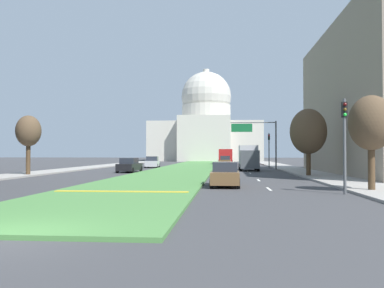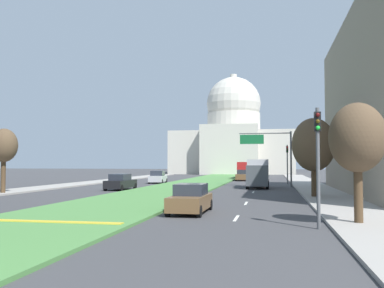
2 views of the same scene
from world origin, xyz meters
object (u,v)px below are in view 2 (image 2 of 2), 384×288
at_px(traffic_light_far_right, 287,159).
at_px(street_tree_left_mid, 4,146).
at_px(traffic_light_near_right, 318,151).
at_px(sedan_midblock, 121,182).
at_px(sedan_far_horizon, 243,176).
at_px(box_truck_delivery, 258,173).
at_px(city_bus, 246,169).
at_px(overhead_guide_sign, 271,147).
at_px(sedan_lead_stopped, 190,199).
at_px(capitol_building, 233,138).
at_px(street_tree_right_mid, 314,145).
at_px(street_tree_right_near, 357,139).
at_px(sedan_distant, 158,177).

height_order(traffic_light_far_right, street_tree_left_mid, street_tree_left_mid).
height_order(traffic_light_near_right, sedan_midblock, traffic_light_near_right).
height_order(street_tree_left_mid, sedan_midblock, street_tree_left_mid).
distance_m(sedan_far_horizon, box_truck_delivery, 19.40).
height_order(sedan_far_horizon, city_bus, city_bus).
relative_size(overhead_guide_sign, sedan_lead_stopped, 1.43).
bearing_deg(traffic_light_far_right, box_truck_delivery, -111.33).
bearing_deg(sedan_far_horizon, sedan_midblock, -113.51).
bearing_deg(sedan_far_horizon, capitol_building, 96.94).
xyz_separation_m(traffic_light_near_right, street_tree_right_mid, (1.32, 16.36, 0.94)).
relative_size(street_tree_right_near, sedan_far_horizon, 1.20).
distance_m(traffic_light_near_right, sedan_midblock, 29.44).
height_order(street_tree_left_mid, street_tree_right_mid, street_tree_right_mid).
relative_size(traffic_light_near_right, sedan_lead_stopped, 1.14).
xyz_separation_m(overhead_guide_sign, box_truck_delivery, (-1.43, -2.25, -2.99)).
relative_size(traffic_light_near_right, sedan_distant, 1.21).
bearing_deg(sedan_distant, box_truck_delivery, -31.42).
bearing_deg(capitol_building, city_bus, -81.38).
relative_size(street_tree_right_mid, sedan_far_horizon, 1.39).
xyz_separation_m(street_tree_right_mid, sedan_midblock, (-18.86, 7.14, -3.47)).
bearing_deg(street_tree_right_mid, sedan_lead_stopped, -123.93).
height_order(street_tree_right_near, box_truck_delivery, street_tree_right_near).
xyz_separation_m(overhead_guide_sign, street_tree_left_mid, (-23.60, -16.30, -0.36)).
bearing_deg(traffic_light_near_right, street_tree_right_mid, 85.37).
bearing_deg(street_tree_right_mid, traffic_light_far_right, 93.39).
height_order(traffic_light_near_right, street_tree_right_mid, street_tree_right_mid).
bearing_deg(capitol_building, street_tree_right_near, -81.46).
height_order(sedan_distant, sedan_far_horizon, sedan_far_horizon).
distance_m(sedan_lead_stopped, sedan_midblock, 21.77).
relative_size(street_tree_left_mid, sedan_far_horizon, 1.28).
distance_m(street_tree_right_near, sedan_midblock, 29.62).
xyz_separation_m(sedan_lead_stopped, sedan_distant, (-11.04, 33.41, 0.03)).
height_order(traffic_light_near_right, box_truck_delivery, traffic_light_near_right).
height_order(traffic_light_near_right, city_bus, traffic_light_near_right).
relative_size(street_tree_right_mid, city_bus, 0.58).
relative_size(traffic_light_far_right, box_truck_delivery, 0.81).
xyz_separation_m(street_tree_right_mid, city_bus, (-7.81, 40.96, -2.48)).
xyz_separation_m(street_tree_right_near, sedan_lead_stopped, (-8.35, 3.40, -3.15)).
bearing_deg(overhead_guide_sign, sedan_lead_stopped, -99.16).
relative_size(traffic_light_far_right, overhead_guide_sign, 0.80).
xyz_separation_m(traffic_light_far_right, box_truck_delivery, (-3.54, -9.07, -1.64)).
bearing_deg(sedan_far_horizon, overhead_guide_sign, -75.30).
bearing_deg(sedan_lead_stopped, overhead_guide_sign, 80.84).
xyz_separation_m(traffic_light_far_right, street_tree_right_mid, (1.32, -22.33, 0.94)).
bearing_deg(capitol_building, traffic_light_far_right, -77.73).
height_order(capitol_building, traffic_light_far_right, capitol_building).
relative_size(traffic_light_near_right, sedan_far_horizon, 1.12).
xyz_separation_m(traffic_light_far_right, sedan_midblock, (-17.54, -15.19, -2.53)).
relative_size(capitol_building, traffic_light_near_right, 5.99).
height_order(traffic_light_far_right, box_truck_delivery, traffic_light_far_right).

